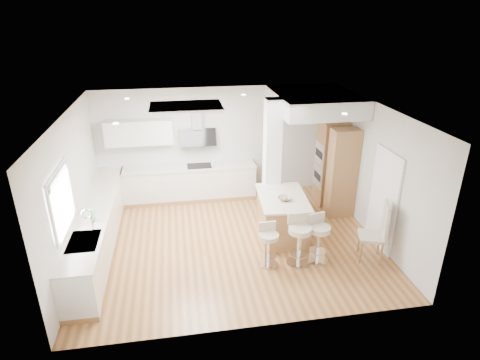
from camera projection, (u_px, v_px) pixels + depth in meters
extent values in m
plane|color=#AB723F|center=(232.00, 241.00, 8.48)|extent=(6.00, 6.00, 0.00)
cube|color=silver|center=(232.00, 241.00, 8.48)|extent=(6.00, 5.00, 0.02)
cube|color=beige|center=(217.00, 142.00, 10.19)|extent=(6.00, 0.04, 2.80)
cube|color=beige|center=(73.00, 191.00, 7.47)|extent=(0.04, 5.00, 2.80)
cube|color=beige|center=(373.00, 171.00, 8.38)|extent=(0.04, 5.00, 2.80)
cube|color=white|center=(186.00, 107.00, 7.80)|extent=(1.40, 0.95, 0.05)
cube|color=white|center=(186.00, 107.00, 7.81)|extent=(1.25, 0.80, 0.03)
cylinder|color=white|center=(127.00, 99.00, 8.43)|extent=(0.10, 0.10, 0.02)
cylinder|color=white|center=(116.00, 124.00, 6.62)|extent=(0.10, 0.10, 0.02)
cylinder|color=white|center=(244.00, 95.00, 8.81)|extent=(0.10, 0.10, 0.02)
cylinder|color=white|center=(317.00, 97.00, 8.58)|extent=(0.10, 0.10, 0.02)
cylinder|color=white|center=(345.00, 114.00, 7.22)|extent=(0.10, 0.10, 0.02)
cube|color=silver|center=(61.00, 200.00, 6.56)|extent=(0.03, 1.15, 0.95)
cube|color=white|center=(56.00, 171.00, 6.36)|extent=(0.04, 1.28, 0.06)
cube|color=white|center=(67.00, 227.00, 6.76)|extent=(0.04, 1.28, 0.06)
cube|color=white|center=(52.00, 218.00, 6.01)|extent=(0.04, 0.06, 0.95)
cube|color=white|center=(70.00, 185.00, 7.12)|extent=(0.04, 0.06, 0.95)
cube|color=#9FA0A6|center=(58.00, 176.00, 6.40)|extent=(0.03, 1.18, 0.14)
cube|color=#4D473D|center=(384.00, 201.00, 7.99)|extent=(0.02, 0.90, 2.00)
cube|color=white|center=(383.00, 201.00, 7.99)|extent=(0.05, 1.00, 2.10)
cube|color=#A47746|center=(101.00, 244.00, 8.28)|extent=(0.60, 4.50, 0.10)
cube|color=silver|center=(98.00, 226.00, 8.11)|extent=(0.60, 4.50, 0.76)
cube|color=beige|center=(96.00, 209.00, 7.95)|extent=(0.63, 4.50, 0.04)
cube|color=#BBBBC0|center=(83.00, 242.00, 6.81)|extent=(0.50, 0.75, 0.02)
cube|color=#BBBBC0|center=(82.00, 250.00, 6.67)|extent=(0.40, 0.34, 0.10)
cube|color=#BBBBC0|center=(86.00, 239.00, 6.99)|extent=(0.40, 0.34, 0.10)
cylinder|color=white|center=(92.00, 223.00, 7.03)|extent=(0.02, 0.02, 0.36)
torus|color=white|center=(86.00, 214.00, 6.94)|extent=(0.18, 0.02, 0.18)
imported|color=#579A4E|center=(92.00, 214.00, 7.34)|extent=(0.17, 0.12, 0.33)
cube|color=#A47746|center=(191.00, 197.00, 10.34)|extent=(3.30, 0.60, 0.10)
cube|color=silver|center=(190.00, 182.00, 10.17)|extent=(3.30, 0.60, 0.76)
cube|color=beige|center=(189.00, 167.00, 10.01)|extent=(3.33, 0.63, 0.04)
cube|color=black|center=(199.00, 166.00, 10.04)|extent=(0.60, 0.40, 0.01)
cube|color=silver|center=(139.00, 132.00, 9.59)|extent=(1.60, 0.34, 0.60)
cube|color=#BBBBC0|center=(197.00, 115.00, 9.73)|extent=(0.25, 0.18, 0.70)
cube|color=black|center=(198.00, 138.00, 9.87)|extent=(0.90, 0.26, 0.44)
cube|color=white|center=(272.00, 161.00, 8.94)|extent=(0.35, 0.35, 2.80)
cube|color=silver|center=(314.00, 102.00, 9.03)|extent=(1.78, 2.20, 0.40)
cube|color=#A47746|center=(331.00, 163.00, 9.83)|extent=(0.62, 0.62, 2.10)
cube|color=#A47746|center=(342.00, 173.00, 9.19)|extent=(0.62, 0.40, 2.10)
cube|color=#BBBBC0|center=(320.00, 154.00, 9.68)|extent=(0.02, 0.55, 0.55)
cube|color=#BBBBC0|center=(318.00, 176.00, 9.91)|extent=(0.02, 0.55, 0.55)
cube|color=black|center=(319.00, 154.00, 9.68)|extent=(0.01, 0.45, 0.18)
cube|color=black|center=(317.00, 176.00, 9.91)|extent=(0.01, 0.45, 0.18)
cube|color=#A47746|center=(282.00, 217.00, 8.57)|extent=(1.02, 1.48, 0.87)
cube|color=beige|center=(283.00, 198.00, 8.39)|extent=(1.10, 1.57, 0.04)
imported|color=gray|center=(284.00, 199.00, 8.23)|extent=(0.28, 0.28, 0.06)
sphere|color=orange|center=(286.00, 198.00, 8.23)|extent=(0.08, 0.08, 0.07)
sphere|color=orange|center=(282.00, 198.00, 8.25)|extent=(0.08, 0.08, 0.07)
sphere|color=#7EA737|center=(284.00, 199.00, 8.19)|extent=(0.08, 0.08, 0.07)
cylinder|color=white|center=(268.00, 264.00, 7.69)|extent=(0.41, 0.41, 0.03)
cylinder|color=white|center=(268.00, 251.00, 7.58)|extent=(0.06, 0.06, 0.58)
cylinder|color=white|center=(268.00, 256.00, 7.62)|extent=(0.31, 0.31, 0.01)
cylinder|color=#C1B49D|center=(269.00, 236.00, 7.45)|extent=(0.39, 0.39, 0.09)
cube|color=#C1B49D|center=(267.00, 226.00, 7.52)|extent=(0.34, 0.06, 0.19)
cylinder|color=white|center=(298.00, 263.00, 7.73)|extent=(0.46, 0.46, 0.03)
cylinder|color=white|center=(299.00, 248.00, 7.60)|extent=(0.07, 0.07, 0.67)
cylinder|color=white|center=(299.00, 254.00, 7.65)|extent=(0.36, 0.36, 0.02)
cylinder|color=#C1B49D|center=(300.00, 230.00, 7.44)|extent=(0.44, 0.44, 0.10)
cube|color=#C1B49D|center=(298.00, 218.00, 7.53)|extent=(0.39, 0.06, 0.23)
cylinder|color=white|center=(317.00, 260.00, 7.83)|extent=(0.52, 0.52, 0.03)
cylinder|color=white|center=(318.00, 245.00, 7.70)|extent=(0.08, 0.08, 0.64)
cylinder|color=white|center=(318.00, 251.00, 7.75)|extent=(0.40, 0.40, 0.01)
cylinder|color=#C1B49D|center=(320.00, 229.00, 7.56)|extent=(0.50, 0.50, 0.10)
cube|color=#C1B49D|center=(316.00, 218.00, 7.63)|extent=(0.38, 0.13, 0.22)
cube|color=#C1B49D|center=(372.00, 236.00, 7.71)|extent=(0.60, 0.60, 0.06)
cube|color=#C1B49D|center=(385.00, 222.00, 7.55)|extent=(0.19, 0.43, 0.76)
cylinder|color=#A47746|center=(361.00, 253.00, 7.68)|extent=(0.05, 0.05, 0.46)
cylinder|color=#A47746|center=(359.00, 242.00, 8.02)|extent=(0.05, 0.05, 0.46)
cylinder|color=#A47746|center=(381.00, 254.00, 7.62)|extent=(0.05, 0.05, 0.46)
cylinder|color=#A47746|center=(378.00, 244.00, 7.96)|extent=(0.05, 0.05, 0.46)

